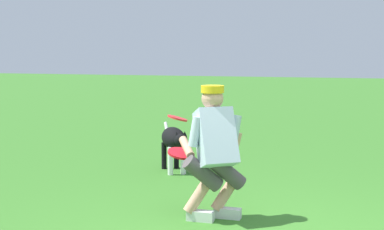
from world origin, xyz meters
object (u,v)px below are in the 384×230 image
Objects in this scene: frisbee_flying at (177,118)px; frisbee_held at (181,153)px; dog at (174,140)px; person at (214,149)px.

frisbee_held is (-0.54, 1.53, -0.15)m from frisbee_flying.
frisbee_flying is at bearing -3.78° from dog.
dog is at bearing -69.26° from frisbee_held.
person is at bearing 163.24° from frisbee_held.
frisbee_flying is (0.91, -1.64, 0.07)m from person.
person reaches higher than dog.
person is 0.40m from frisbee_held.
dog is 0.43m from frisbee_flying.
frisbee_held reaches higher than dog.
dog is at bearing -5.93° from person.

